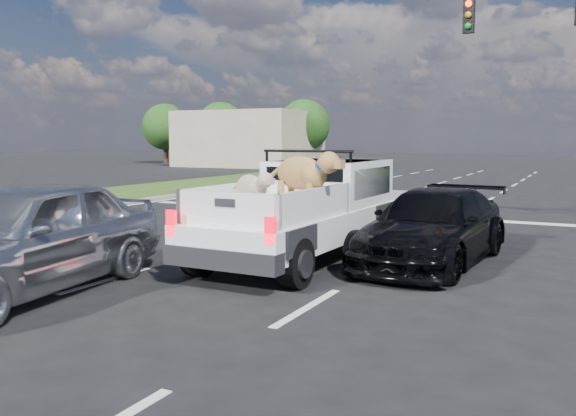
# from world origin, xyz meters

# --- Properties ---
(ground) EXTENTS (160.00, 160.00, 0.00)m
(ground) POSITION_xyz_m (0.00, 0.00, 0.00)
(ground) COLOR black
(ground) RESTS_ON ground
(road_markings) EXTENTS (17.75, 60.00, 0.01)m
(road_markings) POSITION_xyz_m (0.00, 6.56, 0.01)
(road_markings) COLOR silver
(road_markings) RESTS_ON ground
(grass_median_left) EXTENTS (5.00, 60.00, 0.10)m
(grass_median_left) POSITION_xyz_m (-11.50, 6.00, 0.05)
(grass_median_left) COLOR #2B4816
(grass_median_left) RESTS_ON ground
(curb_left) EXTENTS (0.15, 60.00, 0.14)m
(curb_left) POSITION_xyz_m (-9.05, 6.00, 0.07)
(curb_left) COLOR #9F9B92
(curb_left) RESTS_ON ground
(building_left) EXTENTS (10.00, 8.00, 4.40)m
(building_left) POSITION_xyz_m (-20.00, 36.00, 2.20)
(building_left) COLOR #BCAD90
(building_left) RESTS_ON ground
(tree_far_a) EXTENTS (4.20, 4.20, 5.40)m
(tree_far_a) POSITION_xyz_m (-30.00, 38.00, 3.29)
(tree_far_a) COLOR #332114
(tree_far_a) RESTS_ON ground
(tree_far_b) EXTENTS (4.20, 4.20, 5.40)m
(tree_far_b) POSITION_xyz_m (-24.00, 38.00, 3.29)
(tree_far_b) COLOR #332114
(tree_far_b) RESTS_ON ground
(tree_far_c) EXTENTS (4.20, 4.20, 5.40)m
(tree_far_c) POSITION_xyz_m (-16.00, 38.00, 3.29)
(tree_far_c) COLOR #332114
(tree_far_c) RESTS_ON ground
(pickup_truck) EXTENTS (2.27, 5.46, 2.03)m
(pickup_truck) POSITION_xyz_m (0.34, 3.03, 0.96)
(pickup_truck) COLOR black
(pickup_truck) RESTS_ON ground
(silver_sedan) EXTENTS (2.54, 5.07, 1.66)m
(silver_sedan) POSITION_xyz_m (-2.25, -1.12, 0.83)
(silver_sedan) COLOR #B0B3B8
(silver_sedan) RESTS_ON ground
(black_coupe) EXTENTS (2.24, 4.70, 1.32)m
(black_coupe) POSITION_xyz_m (2.54, 3.65, 0.66)
(black_coupe) COLOR black
(black_coupe) RESTS_ON ground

